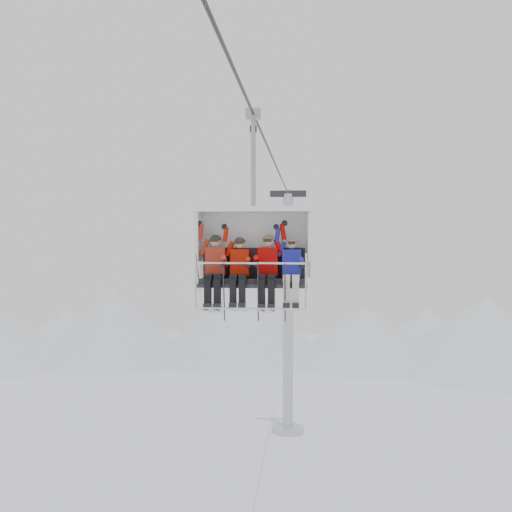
# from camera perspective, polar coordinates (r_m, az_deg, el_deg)

# --- Properties ---
(ridgeline) EXTENTS (72.00, 21.00, 7.00)m
(ridgeline) POSITION_cam_1_polar(r_m,az_deg,el_deg) (56.25, 1.88, -6.63)
(ridgeline) COLOR silver
(ridgeline) RESTS_ON ground
(lift_tower_right) EXTENTS (2.00, 1.80, 13.48)m
(lift_tower_right) POSITION_cam_1_polar(r_m,az_deg,el_deg) (35.94, 2.86, -6.51)
(lift_tower_right) COLOR #B5B7BC
(lift_tower_right) RESTS_ON ground
(haul_cable) EXTENTS (0.06, 50.00, 0.06)m
(haul_cable) POSITION_cam_1_polar(r_m,az_deg,el_deg) (13.84, 0.00, 11.98)
(haul_cable) COLOR #2B2B2F
(haul_cable) RESTS_ON lift_tower_left
(chairlift_carrier) EXTENTS (2.32, 1.17, 3.98)m
(chairlift_carrier) POSITION_cam_1_polar(r_m,az_deg,el_deg) (13.06, -0.20, 0.99)
(chairlift_carrier) COLOR black
(chairlift_carrier) RESTS_ON haul_cable
(skier_far_left) EXTENTS (0.40, 1.69, 1.59)m
(skier_far_left) POSITION_cam_1_polar(r_m,az_deg,el_deg) (12.86, -3.67, -1.09)
(skier_far_left) COLOR #AC2B19
(skier_far_left) RESTS_ON chairlift_carrier
(skier_center_left) EXTENTS (0.37, 1.69, 1.51)m
(skier_center_left) POSITION_cam_1_polar(r_m,az_deg,el_deg) (12.79, -1.50, -1.21)
(skier_center_left) COLOR red
(skier_center_left) RESTS_ON chairlift_carrier
(skier_center_right) EXTENTS (0.40, 1.69, 1.59)m
(skier_center_right) POSITION_cam_1_polar(r_m,az_deg,el_deg) (12.75, 1.03, -1.11)
(skier_center_right) COLOR #BB0402
(skier_center_right) RESTS_ON chairlift_carrier
(skier_far_right) EXTENTS (0.37, 1.69, 1.50)m
(skier_far_right) POSITION_cam_1_polar(r_m,az_deg,el_deg) (12.72, 3.18, -1.24)
(skier_far_right) COLOR #1E22A4
(skier_far_right) RESTS_ON chairlift_carrier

